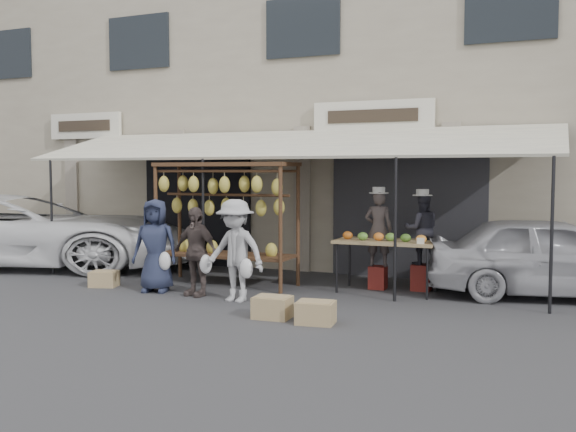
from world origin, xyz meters
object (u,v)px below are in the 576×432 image
at_px(crate_near_b, 316,313).
at_px(crate_near_a, 273,307).
at_px(customer_left, 155,245).
at_px(vendor_right, 422,229).
at_px(customer_right, 235,251).
at_px(banana_rack, 225,199).
at_px(produce_table, 386,242).
at_px(crate_far, 104,279).
at_px(vendor_left, 378,229).
at_px(van, 10,212).
at_px(sedan, 551,256).
at_px(customer_mid, 196,251).

bearing_deg(crate_near_b, crate_near_a, 174.07).
bearing_deg(customer_left, crate_near_a, -35.80).
relative_size(vendor_right, customer_left, 0.77).
xyz_separation_m(customer_right, crate_near_a, (1.02, -0.84, -0.66)).
bearing_deg(vendor_right, banana_rack, -5.19).
relative_size(produce_table, crate_far, 3.65).
relative_size(banana_rack, crate_far, 5.59).
height_order(produce_table, crate_near_b, produce_table).
distance_m(vendor_left, crate_near_a, 3.04).
height_order(customer_left, crate_near_a, customer_left).
xyz_separation_m(customer_left, crate_far, (-1.14, 0.04, -0.66)).
height_order(crate_near_a, van, van).
bearing_deg(crate_far, sedan, 15.25).
height_order(crate_near_a, crate_far, crate_near_a).
bearing_deg(crate_far, crate_near_a, -16.06).
height_order(produce_table, vendor_right, vendor_right).
distance_m(customer_right, crate_near_b, 2.04).
height_order(vendor_right, customer_left, vendor_right).
bearing_deg(vendor_right, produce_table, 20.74).
distance_m(crate_far, sedan, 7.73).
relative_size(customer_mid, van, 0.26).
relative_size(van, sedan, 1.41).
bearing_deg(vendor_right, customer_mid, 10.37).
height_order(crate_far, van, van).
distance_m(vendor_left, sedan, 2.87).
distance_m(vendor_left, van, 8.13).
distance_m(customer_mid, crate_far, 2.06).
bearing_deg(crate_near_b, van, 163.24).
height_order(vendor_left, customer_left, vendor_left).
height_order(customer_mid, customer_right, customer_right).
height_order(customer_right, crate_near_b, customer_right).
bearing_deg(crate_near_b, vendor_right, 74.19).
height_order(produce_table, customer_left, customer_left).
bearing_deg(crate_near_b, customer_mid, 156.82).
bearing_deg(sedan, customer_right, 104.77).
height_order(customer_mid, sedan, customer_mid).
height_order(banana_rack, customer_right, banana_rack).
bearing_deg(produce_table, crate_near_b, -97.23).
relative_size(banana_rack, vendor_left, 1.97).
height_order(vendor_right, van, van).
height_order(vendor_left, vendor_right, vendor_left).
bearing_deg(produce_table, banana_rack, -171.91).
relative_size(vendor_right, crate_near_a, 2.41).
bearing_deg(vendor_right, sedan, 166.01).
relative_size(produce_table, customer_right, 1.04).
relative_size(crate_near_a, sedan, 0.13).
relative_size(produce_table, crate_near_b, 3.35).
distance_m(crate_far, van, 3.86).
relative_size(customer_left, crate_near_b, 3.16).
xyz_separation_m(banana_rack, vendor_left, (2.67, 0.70, -0.50)).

